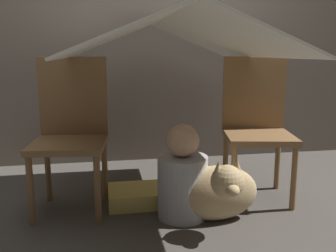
% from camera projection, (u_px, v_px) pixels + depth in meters
% --- Properties ---
extents(ground_plane, '(8.80, 8.80, 0.00)m').
position_uv_depth(ground_plane, '(174.00, 217.00, 2.18)').
color(ground_plane, '#47423D').
extents(wall_back, '(7.00, 0.05, 2.50)m').
position_uv_depth(wall_back, '(146.00, 15.00, 3.14)').
color(wall_back, '#6B6056').
rests_on(wall_back, ground_plane).
extents(chair_left, '(0.47, 0.47, 0.92)m').
position_uv_depth(chair_left, '(71.00, 128.00, 2.25)').
color(chair_left, brown).
rests_on(chair_left, ground_plane).
extents(chair_right, '(0.49, 0.49, 0.92)m').
position_uv_depth(chair_right, '(256.00, 122.00, 2.45)').
color(chair_right, brown).
rests_on(chair_right, ground_plane).
extents(sheet_canopy, '(1.18, 1.50, 0.25)m').
position_uv_depth(sheet_canopy, '(168.00, 35.00, 2.16)').
color(sheet_canopy, silver).
extents(person_front, '(0.29, 0.29, 0.55)m').
position_uv_depth(person_front, '(183.00, 179.00, 2.15)').
color(person_front, '#B2B2B7').
rests_on(person_front, ground_plane).
extents(dog, '(0.48, 0.40, 0.40)m').
position_uv_depth(dog, '(218.00, 191.00, 2.08)').
color(dog, tan).
rests_on(dog, ground_plane).
extents(floor_cushion, '(0.37, 0.29, 0.10)m').
position_uv_depth(floor_cushion, '(138.00, 196.00, 2.37)').
color(floor_cushion, '#E5CC66').
rests_on(floor_cushion, ground_plane).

